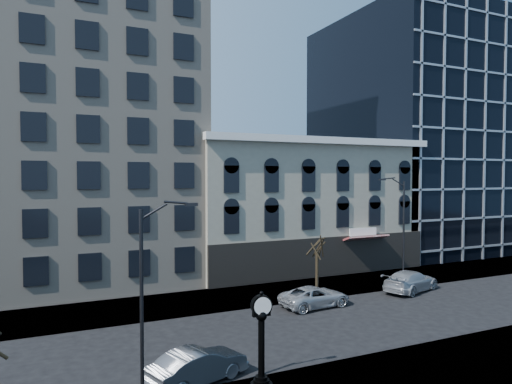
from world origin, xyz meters
name	(u,v)px	position (x,y,z in m)	size (l,w,h in m)	color
ground	(253,336)	(0.00, 0.00, 0.00)	(160.00, 160.00, 0.00)	black
sidewalk_far	(208,300)	(0.00, 8.00, 0.06)	(160.00, 6.00, 0.12)	gray
cream_tower	(100,58)	(-6.11, 18.88, 19.32)	(15.90, 15.40, 42.50)	#BDAD98
victorian_row	(298,207)	(12.00, 15.89, 6.00)	(22.60, 11.19, 12.50)	#9F9883
glass_office	(416,137)	(32.00, 20.91, 14.00)	(20.00, 20.15, 28.00)	black
street_clock	(261,345)	(-2.42, -6.20, 1.99)	(0.94, 0.94, 4.15)	black
street_lamp_near	(157,250)	(-6.70, -6.05, 6.26)	(2.11, 0.43, 8.14)	black
street_lamp_far	(396,202)	(15.79, 6.20, 6.90)	(2.26, 0.93, 8.99)	black
bare_tree_far	(317,243)	(8.66, 7.07, 3.80)	(2.85, 2.85, 4.89)	#2F2617
car_near_b	(198,366)	(-4.56, -4.25, 0.75)	(1.59, 4.57, 1.51)	#595B60
car_far_a	(315,297)	(6.27, 3.54, 0.70)	(2.34, 5.07, 1.41)	#A5A8AD
car_far_b	(411,281)	(15.40, 4.06, 0.81)	(2.27, 5.58, 1.62)	#A5A8AD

